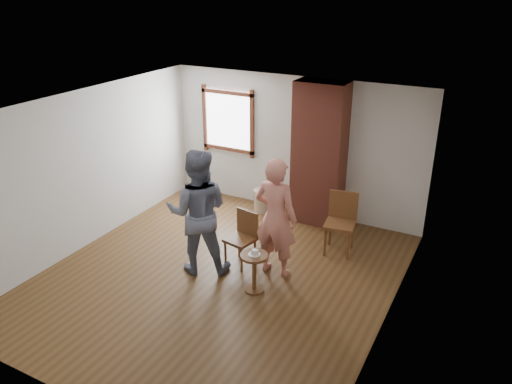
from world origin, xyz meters
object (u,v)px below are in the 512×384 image
dining_chair_right (341,219)px  person_pink (276,218)px  dining_chair_left (243,235)px  stoneware_crock (263,200)px  man (198,212)px  side_table (254,267)px

dining_chair_right → person_pink: bearing=-128.2°
dining_chair_left → person_pink: (0.57, -0.02, 0.44)m
stoneware_crock → man: (0.10, -2.32, 0.76)m
dining_chair_right → person_pink: size_ratio=0.54×
dining_chair_left → man: (-0.50, -0.48, 0.49)m
man → dining_chair_left: bearing=-162.7°
dining_chair_left → dining_chair_right: (1.22, 1.10, 0.07)m
stoneware_crock → dining_chair_right: bearing=-22.1°
dining_chair_left → man: 0.84m
dining_chair_right → man: bearing=-145.5°
dining_chair_left → side_table: (0.52, -0.61, -0.09)m
dining_chair_right → side_table: bearing=-120.2°
stoneware_crock → person_pink: (1.17, -1.86, 0.71)m
side_table → man: bearing=172.4°
side_table → man: (-1.02, 0.14, 0.58)m
person_pink → man: bearing=24.9°
stoneware_crock → man: size_ratio=0.22×
dining_chair_right → person_pink: person_pink is taller
side_table → man: 1.18m
dining_chair_right → man: 2.37m
dining_chair_left → side_table: dining_chair_left is taller
stoneware_crock → side_table: 2.70m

